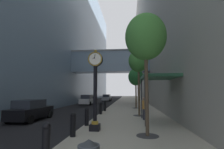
{
  "coord_description": "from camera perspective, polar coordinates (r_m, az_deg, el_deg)",
  "views": [
    {
      "loc": [
        2.95,
        -1.57,
        2.32
      ],
      "look_at": [
        0.94,
        18.01,
        4.28
      ],
      "focal_mm": 27.02,
      "sensor_mm": 36.0,
      "label": 1
    }
  ],
  "objects": [
    {
      "name": "ground_plane",
      "position": [
        28.81,
        -0.03,
        -10.31
      ],
      "size": [
        110.0,
        110.0,
        0.0
      ],
      "primitive_type": "plane",
      "color": "black",
      "rests_on": "ground"
    },
    {
      "name": "bollard_third",
      "position": [
        11.23,
        -8.53,
        -13.67
      ],
      "size": [
        0.28,
        0.28,
        1.16
      ],
      "color": "black",
      "rests_on": "sidewalk_right"
    },
    {
      "name": "street_tree_mid_far",
      "position": [
        22.54,
        8.04,
        -0.87
      ],
      "size": [
        1.99,
        1.99,
        5.23
      ],
      "color": "#333335",
      "rests_on": "sidewalk_right"
    },
    {
      "name": "bollard_fourth",
      "position": [
        13.81,
        -5.72,
        -12.19
      ],
      "size": [
        0.28,
        0.28,
        1.16
      ],
      "color": "black",
      "rests_on": "sidewalk_right"
    },
    {
      "name": "street_tree_near",
      "position": [
        9.09,
        11.28,
        12.1
      ],
      "size": [
        2.11,
        2.11,
        6.2
      ],
      "color": "#333335",
      "rests_on": "sidewalk_right"
    },
    {
      "name": "street_tree_mid_near",
      "position": [
        15.79,
        8.93,
        4.33
      ],
      "size": [
        1.82,
        1.82,
        6.02
      ],
      "color": "#333335",
      "rests_on": "sidewalk_right"
    },
    {
      "name": "car_black_far",
      "position": [
        15.2,
        -25.82,
        -10.87
      ],
      "size": [
        2.07,
        4.16,
        1.64
      ],
      "color": "black",
      "rests_on": "ground"
    },
    {
      "name": "sidewalk_right",
      "position": [
        31.65,
        6.27,
        -9.73
      ],
      "size": [
        6.26,
        80.0,
        0.14
      ],
      "primitive_type": "cube",
      "color": "#ADA593",
      "rests_on": "ground"
    },
    {
      "name": "building_block_left",
      "position": [
        37.11,
        -17.9,
        15.64
      ],
      "size": [
        22.47,
        80.0,
        31.41
      ],
      "color": "#758EA8",
      "rests_on": "ground"
    },
    {
      "name": "car_white_near",
      "position": [
        29.92,
        -8.36,
        -8.49
      ],
      "size": [
        2.07,
        4.34,
        1.71
      ],
      "color": "silver",
      "rests_on": "ground"
    },
    {
      "name": "bollard_nearest",
      "position": [
        6.3,
        -21.41,
        -19.75
      ],
      "size": [
        0.28,
        0.28,
        1.16
      ],
      "color": "black",
      "rests_on": "sidewalk_right"
    },
    {
      "name": "building_block_right",
      "position": [
        36.14,
        18.96,
        20.51
      ],
      "size": [
        9.0,
        80.0,
        36.19
      ],
      "color": "gray",
      "rests_on": "ground"
    },
    {
      "name": "bollard_fifth",
      "position": [
        16.41,
        -3.82,
        -11.17
      ],
      "size": [
        0.28,
        0.28,
        1.16
      ],
      "color": "black",
      "rests_on": "sidewalk_right"
    },
    {
      "name": "pedestrian_walking",
      "position": [
        13.48,
        10.9,
        -10.99
      ],
      "size": [
        0.36,
        0.47,
        1.72
      ],
      "color": "#23232D",
      "rests_on": "sidewalk_right"
    },
    {
      "name": "storefront_awning",
      "position": [
        12.7,
        15.23,
        -1.13
      ],
      "size": [
        2.4,
        3.6,
        3.3
      ],
      "color": "#235138",
      "rests_on": "sidewalk_right"
    },
    {
      "name": "bollard_sixth",
      "position": [
        19.03,
        -2.45,
        -10.42
      ],
      "size": [
        0.28,
        0.28,
        1.16
      ],
      "color": "black",
      "rests_on": "sidewalk_right"
    },
    {
      "name": "car_silver_mid",
      "position": [
        40.46,
        -1.78,
        -7.88
      ],
      "size": [
        2.02,
        4.28,
        1.59
      ],
      "color": "#B7BABF",
      "rests_on": "ground"
    },
    {
      "name": "bollard_second",
      "position": [
        8.71,
        -13.05,
        -15.94
      ],
      "size": [
        0.28,
        0.28,
        1.16
      ],
      "color": "black",
      "rests_on": "sidewalk_right"
    },
    {
      "name": "street_clock",
      "position": [
        9.68,
        -5.69,
        -3.6
      ],
      "size": [
        0.84,
        0.55,
        4.6
      ],
      "color": "black",
      "rests_on": "sidewalk_right"
    }
  ]
}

